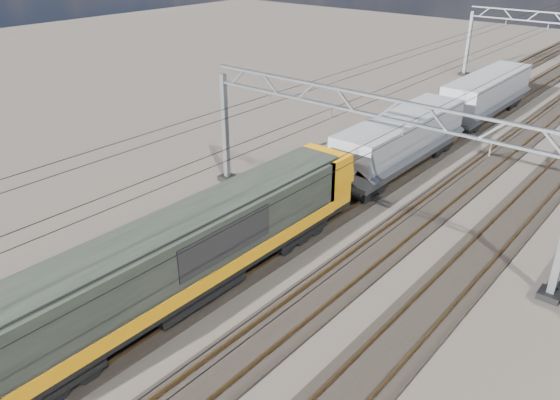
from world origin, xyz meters
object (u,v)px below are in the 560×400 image
Objects in this scene: locomotive at (186,253)px; hopper_wagon_mid at (487,93)px; catenary_gantry_mid at (363,158)px; hopper_wagon_lead at (401,139)px.

hopper_wagon_mid is (-0.00, 31.90, -0.09)m from locomotive.
catenary_gantry_mid is at bearing -84.83° from hopper_wagon_mid.
locomotive is 1.62× the size of hopper_wagon_lead.
catenary_gantry_mid reaches higher than hopper_wagon_mid.
locomotive is at bearing -101.54° from catenary_gantry_mid.
hopper_wagon_lead is (-0.00, 17.70, -0.09)m from locomotive.
locomotive is 17.70m from hopper_wagon_lead.
catenary_gantry_mid is 1.53× the size of hopper_wagon_lead.
hopper_wagon_mid is (-2.00, 22.10, -1.67)m from catenary_gantry_mid.
locomotive reaches higher than hopper_wagon_lead.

